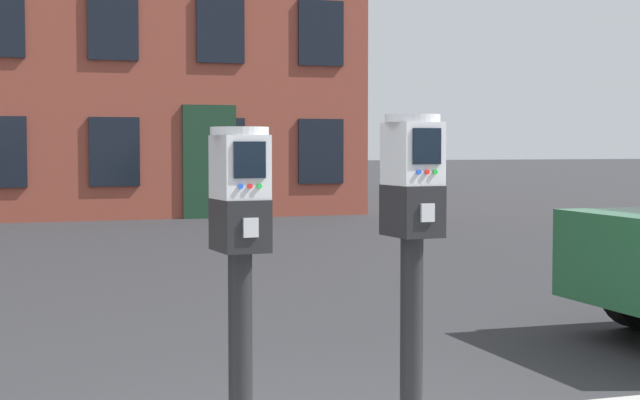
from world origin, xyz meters
name	(u,v)px	position (x,y,z in m)	size (l,w,h in m)	color
parking_meter_near_kerb	(240,235)	(-0.50, -0.30, 1.03)	(0.23, 0.26, 1.28)	black
parking_meter_twin_adjacent	(412,221)	(0.19, -0.30, 1.06)	(0.23, 0.26, 1.34)	black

